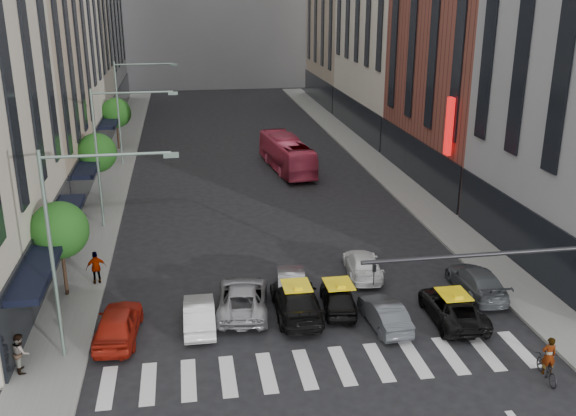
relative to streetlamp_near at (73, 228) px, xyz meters
name	(u,v)px	position (x,y,z in m)	size (l,w,h in m)	color
ground	(337,388)	(10.04, -4.00, -5.90)	(160.00, 160.00, 0.00)	black
sidewalk_left	(111,184)	(-1.46, 26.00, -5.83)	(3.00, 96.00, 0.15)	slate
sidewalk_right	(385,171)	(21.54, 26.00, -5.83)	(3.00, 96.00, 0.15)	slate
building_left_b	(12,33)	(-6.96, 24.00, 6.10)	(8.00, 16.00, 24.00)	tan
building_right_b	(475,16)	(27.04, 23.00, 7.10)	(8.00, 18.00, 26.00)	brown
tree_near	(60,230)	(-1.76, 6.00, -2.25)	(2.88, 2.88, 4.95)	black
tree_mid	(97,153)	(-1.76, 22.00, -2.25)	(2.88, 2.88, 4.95)	black
tree_far	(116,113)	(-1.76, 38.00, -2.25)	(2.88, 2.88, 4.95)	black
streetlamp_near	(73,228)	(0.00, 0.00, 0.00)	(5.38, 0.25, 9.00)	gray
streetlamp_mid	(111,140)	(0.00, 16.00, 0.00)	(5.38, 0.25, 9.00)	gray
streetlamp_far	(128,99)	(0.00, 32.00, 0.00)	(5.38, 0.25, 9.00)	gray
traffic_signal	(544,283)	(17.74, -5.00, -1.43)	(10.10, 0.20, 6.00)	black
liberty_sign	(449,126)	(22.64, 16.00, 0.10)	(0.30, 0.70, 4.00)	red
car_red	(118,323)	(1.21, 1.28, -5.13)	(1.82, 4.53, 1.54)	maroon
car_white_front	(199,314)	(4.84, 1.76, -5.24)	(1.42, 4.06, 1.34)	silver
car_silver	(243,298)	(7.00, 2.99, -5.18)	(2.40, 5.20, 1.45)	#96969B
taxi_left	(296,300)	(9.52, 2.21, -5.14)	(2.14, 5.26, 1.53)	black
taxi_center	(338,297)	(11.64, 2.39, -5.22)	(1.61, 3.99, 1.36)	black
car_grey_mid	(385,314)	(13.38, 0.42, -5.26)	(1.37, 3.92, 1.29)	#414449
taxi_right	(452,307)	(16.74, 0.47, -5.23)	(2.23, 4.84, 1.34)	black
car_grey_curb	(476,281)	(19.09, 2.92, -5.20)	(1.97, 4.85, 1.41)	#474B50
car_row2_left	(291,281)	(9.66, 4.57, -5.25)	(1.39, 3.98, 1.31)	#9D9DA2
car_row2_right	(362,264)	(13.90, 6.08, -5.26)	(1.80, 4.44, 1.29)	white
bus	(287,154)	(13.27, 28.08, -4.47)	(2.41, 10.29, 2.87)	#CE3C5B
motorcycle	(547,369)	(18.54, -4.79, -5.42)	(0.64, 1.83, 0.96)	black
rider	(551,340)	(18.54, -4.79, -4.11)	(0.60, 0.40, 1.66)	gray
pedestrian_near	(21,352)	(-2.45, -0.92, -4.91)	(0.82, 0.64, 1.69)	gray
pedestrian_far	(96,268)	(-0.36, 7.08, -4.85)	(1.05, 0.44, 1.80)	gray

